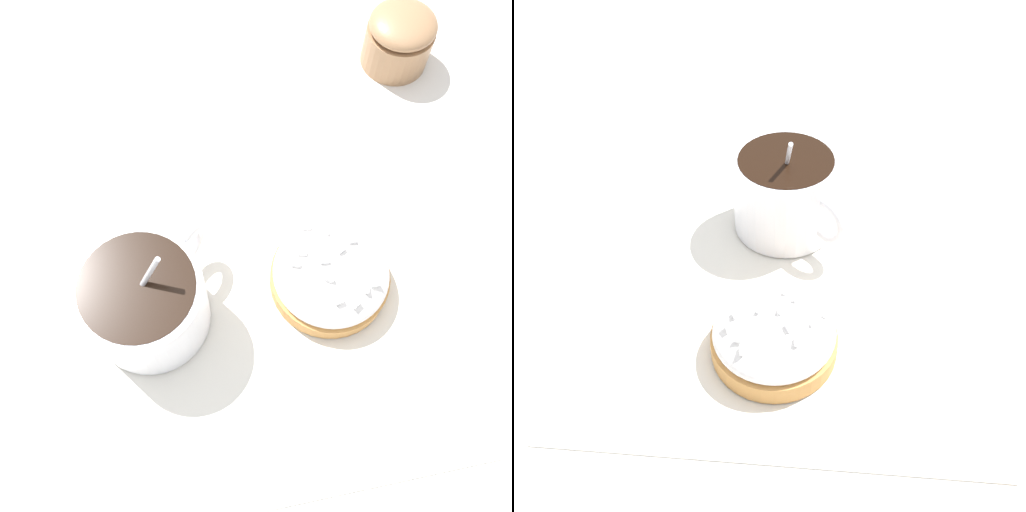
{
  "view_description": "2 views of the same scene",
  "coord_description": "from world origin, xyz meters",
  "views": [
    {
      "loc": [
        0.0,
        -0.16,
        0.47
      ],
      "look_at": [
        0.02,
        0.02,
        0.04
      ],
      "focal_mm": 42.0,
      "sensor_mm": 36.0,
      "label": 1
    },
    {
      "loc": [
        0.35,
        0.06,
        0.38
      ],
      "look_at": [
        0.01,
        -0.01,
        0.04
      ],
      "focal_mm": 42.0,
      "sensor_mm": 36.0,
      "label": 2
    }
  ],
  "objects": [
    {
      "name": "frosted_pastry",
      "position": [
        0.07,
        0.01,
        0.02
      ],
      "size": [
        0.1,
        0.1,
        0.04
      ],
      "color": "#C18442",
      "rests_on": "paper_napkin"
    },
    {
      "name": "sugar_bowl",
      "position": [
        0.17,
        0.24,
        0.03
      ],
      "size": [
        0.06,
        0.06,
        0.06
      ],
      "color": "#99704C",
      "rests_on": "ground_plane"
    },
    {
      "name": "ground_plane",
      "position": [
        0.0,
        0.0,
        0.0
      ],
      "size": [
        3.0,
        3.0,
        0.0
      ],
      "primitive_type": "plane",
      "color": "silver"
    },
    {
      "name": "paper_napkin",
      "position": [
        0.0,
        0.0,
        0.0
      ],
      "size": [
        0.37,
        0.37,
        0.0
      ],
      "color": "white",
      "rests_on": "ground_plane"
    },
    {
      "name": "coffee_cup",
      "position": [
        -0.07,
        -0.01,
        0.04
      ],
      "size": [
        0.1,
        0.11,
        0.11
      ],
      "color": "white",
      "rests_on": "paper_napkin"
    }
  ]
}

